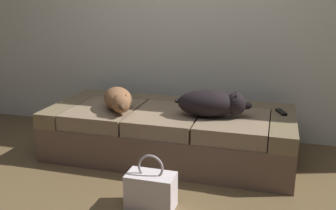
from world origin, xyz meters
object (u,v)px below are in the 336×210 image
(couch, at_px, (170,133))
(tv_remote, at_px, (281,112))
(dog_dark, at_px, (212,103))
(dog_tan, at_px, (118,99))
(handbag, at_px, (151,190))

(couch, bearing_deg, tv_remote, 8.50)
(couch, height_order, dog_dark, dog_dark)
(dog_tan, height_order, dog_dark, dog_dark)
(handbag, bearing_deg, tv_remote, 51.63)
(dog_tan, distance_m, handbag, 0.98)
(tv_remote, relative_size, handbag, 0.40)
(dog_dark, xyz_separation_m, tv_remote, (0.54, 0.24, -0.10))
(tv_remote, bearing_deg, couch, 166.38)
(dog_dark, bearing_deg, dog_tan, -177.02)
(dog_tan, height_order, handbag, dog_tan)
(dog_dark, relative_size, tv_remote, 4.20)
(couch, bearing_deg, dog_tan, -160.24)
(dog_tan, bearing_deg, handbag, -53.87)
(couch, bearing_deg, dog_dark, -15.54)
(dog_dark, xyz_separation_m, handbag, (-0.26, -0.77, -0.41))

